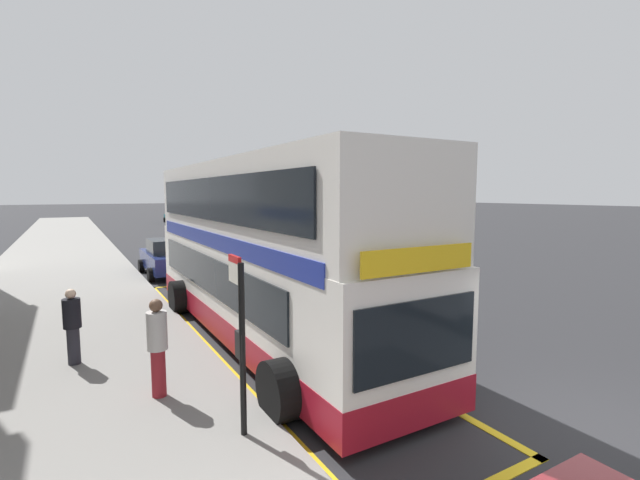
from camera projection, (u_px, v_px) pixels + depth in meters
ground_plane at (168, 240)px, 33.80m from camera, size 260.00×260.00×0.00m
pavement_near at (63, 245)px, 30.30m from camera, size 6.00×76.00×0.14m
double_decker_bus at (261, 255)px, 11.05m from camera, size 3.24×11.52×4.40m
bus_bay_markings at (255, 333)px, 11.39m from camera, size 2.88×14.27×0.01m
bus_stop_sign at (240, 330)px, 6.27m from camera, size 0.09×0.51×2.60m
parked_car_teal_behind at (174, 216)px, 54.05m from camera, size 2.09×4.20×1.62m
parked_car_navy_kerbside at (168, 257)px, 19.38m from camera, size 2.09×4.20×1.62m
pedestrian_waiting_near_sign at (157, 344)px, 7.47m from camera, size 0.34×0.34×1.71m
pedestrian_further_back at (72, 324)px, 8.90m from camera, size 0.34×0.34×1.57m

